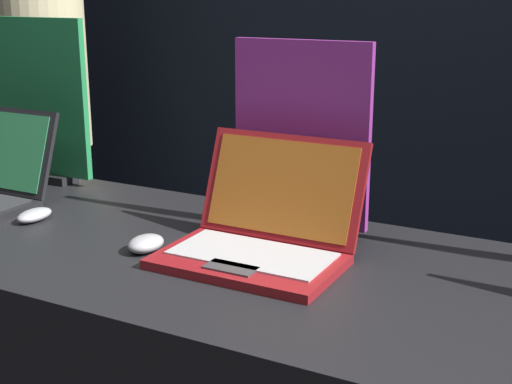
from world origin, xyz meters
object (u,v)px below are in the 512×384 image
laptop_middle (263,231)px  mouse_front (34,215)px  promo_stand_front (40,105)px  person_bystander (48,128)px  mouse_middle (146,244)px  promo_stand_middle (302,143)px

laptop_middle → mouse_front: bearing=-175.7°
promo_stand_front → laptop_middle: 0.92m
mouse_front → person_bystander: bearing=132.0°
mouse_middle → promo_stand_middle: size_ratio=0.21×
promo_stand_middle → mouse_middle: bearing=-130.7°
mouse_middle → promo_stand_middle: promo_stand_middle is taller
promo_stand_middle → mouse_front: bearing=-158.8°
promo_stand_front → mouse_middle: (0.62, -0.35, -0.21)m
mouse_middle → person_bystander: size_ratio=0.05×
mouse_middle → person_bystander: bearing=141.8°
mouse_front → mouse_middle: bearing=-6.7°
promo_stand_front → mouse_middle: promo_stand_front is taller
mouse_front → promo_stand_middle: 0.69m
laptop_middle → person_bystander: 1.60m
mouse_front → promo_stand_front: (-0.25, 0.30, 0.21)m
mouse_front → laptop_middle: laptop_middle is taller
mouse_front → promo_stand_middle: bearing=21.2°
mouse_front → person_bystander: (-0.77, 0.85, 0.01)m
mouse_middle → promo_stand_middle: bearing=49.3°
person_bystander → promo_stand_front: bearing=-46.7°
promo_stand_front → person_bystander: (-0.51, 0.54, -0.20)m
mouse_front → mouse_middle: size_ratio=1.10×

